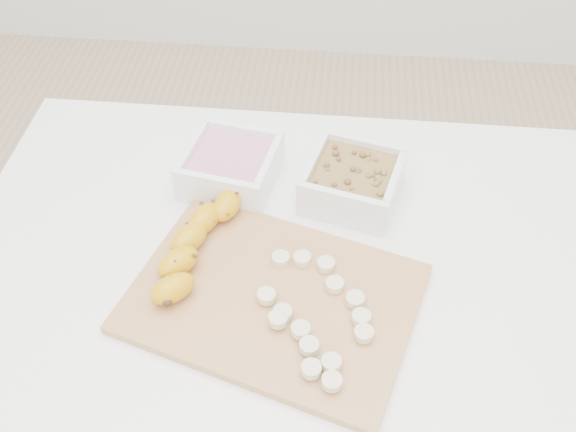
# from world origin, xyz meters

# --- Properties ---
(table) EXTENTS (1.00, 0.70, 0.75)m
(table) POSITION_xyz_m (0.00, 0.00, 0.65)
(table) COLOR white
(table) RESTS_ON ground
(bowl_yogurt) EXTENTS (0.17, 0.17, 0.07)m
(bowl_yogurt) POSITION_xyz_m (-0.11, 0.16, 0.78)
(bowl_yogurt) COLOR white
(bowl_yogurt) RESTS_ON table
(bowl_granola) EXTENTS (0.17, 0.17, 0.07)m
(bowl_granola) POSITION_xyz_m (0.09, 0.14, 0.78)
(bowl_granola) COLOR white
(bowl_granola) RESTS_ON table
(cutting_board) EXTENTS (0.45, 0.38, 0.01)m
(cutting_board) POSITION_xyz_m (-0.01, -0.08, 0.76)
(cutting_board) COLOR tan
(cutting_board) RESTS_ON table
(banana) EXTENTS (0.16, 0.23, 0.04)m
(banana) POSITION_xyz_m (-0.13, -0.02, 0.78)
(banana) COLOR #C88C0B
(banana) RESTS_ON cutting_board
(banana_slices) EXTENTS (0.16, 0.22, 0.02)m
(banana_slices) POSITION_xyz_m (0.05, -0.11, 0.77)
(banana_slices) COLOR beige
(banana_slices) RESTS_ON cutting_board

